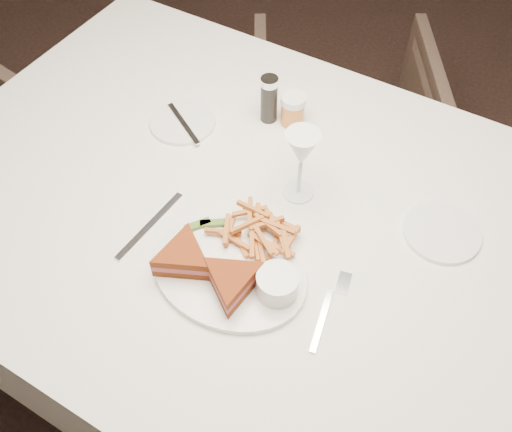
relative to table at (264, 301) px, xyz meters
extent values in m
plane|color=black|center=(0.34, -0.06, -0.38)|extent=(5.00, 5.00, 0.00)
cube|color=white|center=(0.00, 0.00, 0.00)|extent=(1.71, 1.24, 0.75)
imported|color=#433229|center=(-0.05, 0.81, -0.06)|extent=(0.79, 0.77, 0.63)
ellipsoid|color=white|center=(-0.01, -0.17, 0.38)|extent=(0.35, 0.28, 0.01)
cube|color=silver|center=(-0.21, -0.13, 0.38)|extent=(0.05, 0.20, 0.00)
cylinder|color=white|center=(-0.29, 0.17, 0.38)|extent=(0.16, 0.16, 0.01)
cylinder|color=white|center=(0.35, 0.10, 0.38)|extent=(0.16, 0.16, 0.01)
cylinder|color=black|center=(-0.11, 0.27, 0.44)|extent=(0.04, 0.04, 0.12)
cylinder|color=orange|center=(-0.05, 0.29, 0.42)|extent=(0.06, 0.06, 0.08)
cube|color=#436623|center=(-0.08, -0.08, 0.40)|extent=(0.06, 0.04, 0.01)
cube|color=#436623|center=(-0.11, -0.10, 0.40)|extent=(0.05, 0.05, 0.01)
cylinder|color=white|center=(0.10, -0.17, 0.42)|extent=(0.08, 0.08, 0.05)
camera|label=1|loc=(0.29, -0.69, 1.33)|focal=40.00mm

